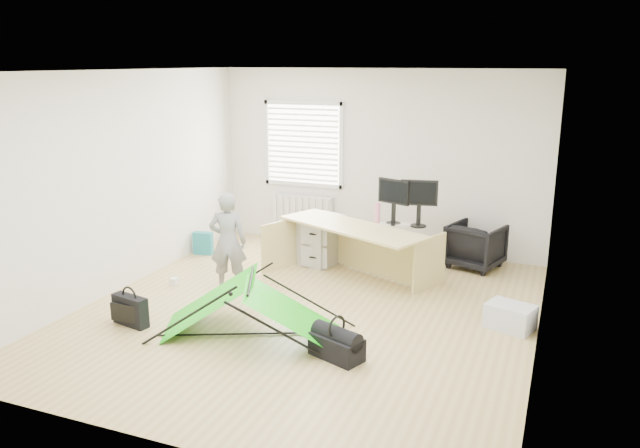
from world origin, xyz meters
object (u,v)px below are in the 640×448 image
at_px(thermos, 377,213).
at_px(office_chair, 476,246).
at_px(person, 228,242).
at_px(storage_crate, 510,317).
at_px(desk, 351,252).
at_px(duffel_bag, 337,347).
at_px(kite, 251,308).
at_px(filing_cabinet, 322,240).
at_px(laptop_bag, 130,311).
at_px(monitor_right, 419,210).
at_px(monitor_left, 394,208).

distance_m(thermos, office_chair, 1.53).
distance_m(person, storage_crate, 3.43).
xyz_separation_m(desk, office_chair, (1.46, 1.07, -0.05)).
relative_size(person, duffel_bag, 2.41).
relative_size(storage_crate, duffel_bag, 0.93).
bearing_deg(person, kite, 109.26).
relative_size(office_chair, duffel_bag, 1.31).
distance_m(desk, filing_cabinet, 0.74).
bearing_deg(thermos, person, -140.17).
xyz_separation_m(thermos, laptop_bag, (-2.00, -2.63, -0.68)).
xyz_separation_m(kite, storage_crate, (2.50, 1.18, -0.17)).
height_order(desk, office_chair, desk).
xyz_separation_m(kite, laptop_bag, (-1.35, -0.25, -0.14)).
relative_size(monitor_right, office_chair, 0.69).
xyz_separation_m(kite, duffel_bag, (1.01, -0.16, -0.19)).
height_order(thermos, kite, thermos).
bearing_deg(duffel_bag, kite, -167.36).
distance_m(monitor_right, storage_crate, 1.94).
bearing_deg(storage_crate, office_chair, 108.49).
relative_size(monitor_right, storage_crate, 0.98).
distance_m(monitor_right, kite, 2.73).
distance_m(office_chair, duffel_bag, 3.41).
height_order(monitor_left, thermos, monitor_left).
height_order(desk, laptop_bag, desk).
height_order(monitor_right, person, person).
xyz_separation_m(monitor_right, duffel_bag, (-0.19, -2.52, -0.83)).
relative_size(desk, monitor_left, 4.54).
xyz_separation_m(office_chair, kite, (-1.85, -3.15, -0.01)).
bearing_deg(desk, laptop_bag, -102.43).
bearing_deg(desk, thermos, 73.15).
relative_size(monitor_left, laptop_bag, 1.04).
xyz_separation_m(office_chair, storage_crate, (0.66, -1.97, -0.18)).
bearing_deg(thermos, monitor_left, -3.31).
height_order(monitor_left, laptop_bag, monitor_left).
xyz_separation_m(desk, person, (-1.28, -0.99, 0.27)).
bearing_deg(monitor_left, desk, -129.57).
height_order(desk, storage_crate, desk).
distance_m(kite, storage_crate, 2.77).
distance_m(desk, office_chair, 1.81).
bearing_deg(monitor_left, thermos, -163.45).
distance_m(person, duffel_bag, 2.33).
xyz_separation_m(office_chair, person, (-2.74, -2.05, 0.32)).
distance_m(laptop_bag, duffel_bag, 2.36).
bearing_deg(filing_cabinet, storage_crate, -7.99).
distance_m(monitor_right, laptop_bag, 3.74).
relative_size(monitor_left, office_chair, 0.67).
relative_size(filing_cabinet, monitor_right, 1.45).
relative_size(office_chair, laptop_bag, 1.54).
xyz_separation_m(desk, kite, (-0.39, -2.08, -0.05)).
bearing_deg(thermos, desk, -131.05).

